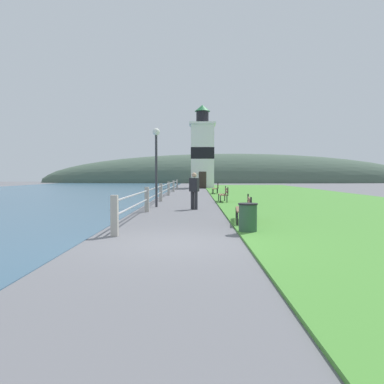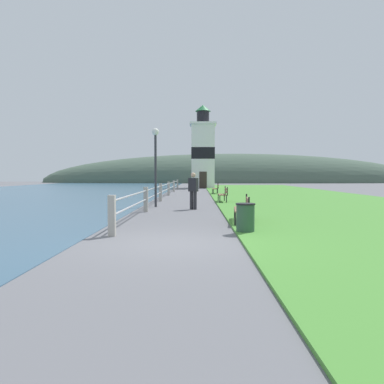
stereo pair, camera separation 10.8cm
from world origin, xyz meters
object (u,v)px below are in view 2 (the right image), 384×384
(park_bench_midway, at_px, (224,193))
(lamp_post, at_px, (155,153))
(person_strolling, at_px, (193,190))
(trash_bin, at_px, (245,218))
(park_bench_far, at_px, (216,188))
(lighthouse, at_px, (203,152))
(park_bench_near, at_px, (243,207))

(park_bench_midway, relative_size, lamp_post, 0.41)
(person_strolling, xyz_separation_m, trash_bin, (1.52, -7.14, -0.51))
(park_bench_midway, bearing_deg, park_bench_far, -90.57)
(lighthouse, height_order, trash_bin, lighthouse)
(park_bench_far, xyz_separation_m, lamp_post, (-3.69, -12.42, 2.20))
(park_bench_far, relative_size, person_strolling, 1.13)
(park_bench_near, xyz_separation_m, person_strolling, (-1.73, 4.96, 0.40))
(lamp_post, bearing_deg, person_strolling, -35.26)
(park_bench_near, bearing_deg, park_bench_far, -84.92)
(lighthouse, height_order, person_strolling, lighthouse)
(park_bench_far, xyz_separation_m, lighthouse, (-0.91, 14.98, 3.91))
(park_bench_midway, xyz_separation_m, lighthouse, (-0.86, 24.46, 3.91))
(park_bench_near, relative_size, person_strolling, 1.15)
(lighthouse, relative_size, trash_bin, 12.13)
(lighthouse, xyz_separation_m, lamp_post, (-2.78, -27.40, -1.71))
(lighthouse, distance_m, person_strolling, 28.98)
(trash_bin, bearing_deg, lamp_post, 112.02)
(park_bench_near, xyz_separation_m, lighthouse, (-0.86, 33.72, 3.91))
(park_bench_near, distance_m, park_bench_far, 18.74)
(lighthouse, bearing_deg, lamp_post, -95.80)
(park_bench_near, xyz_separation_m, park_bench_far, (0.05, 18.74, -0.00))
(park_bench_near, bearing_deg, person_strolling, -65.58)
(park_bench_near, bearing_deg, lamp_post, -54.81)
(park_bench_near, height_order, trash_bin, park_bench_near)
(person_strolling, bearing_deg, park_bench_far, 21.54)
(park_bench_far, distance_m, person_strolling, 13.89)
(person_strolling, bearing_deg, park_bench_near, -131.91)
(park_bench_far, distance_m, lighthouse, 15.51)
(park_bench_near, distance_m, person_strolling, 5.27)
(person_strolling, bearing_deg, lighthouse, 27.16)
(park_bench_midway, bearing_deg, trash_bin, 88.70)
(park_bench_near, bearing_deg, trash_bin, 89.81)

